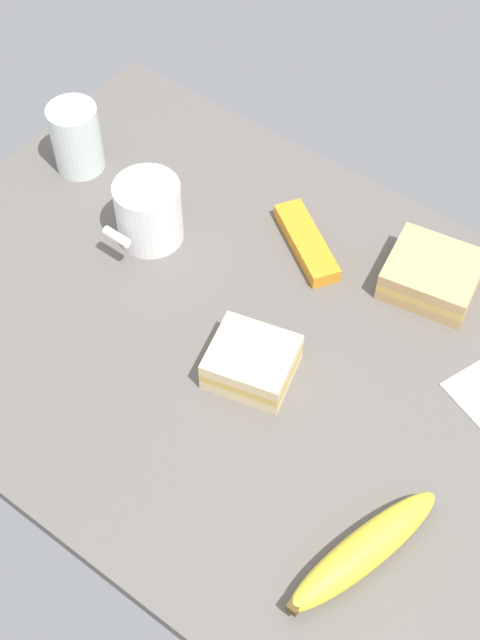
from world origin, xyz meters
TOP-DOWN VIEW (x-y plane):
  - tabletop at (0.00, 0.00)cm, footprint 90.00×64.00cm
  - coffee_mug_black at (19.05, -5.92)cm, footprint 8.56×10.73cm
  - sandwich_main at (-14.55, -20.36)cm, footprint 12.63×11.74cm
  - sandwich_side at (-4.35, 3.55)cm, footprint 11.42×10.74cm
  - glass_of_milk at (35.57, -10.18)cm, footprint 6.81×6.81cm
  - banana at (-26.74, 14.93)cm, footprint 9.01×19.90cm
  - snack_bar at (1.53, -16.38)cm, footprint 13.36×10.52cm

SIDE VIEW (x-z plane):
  - tabletop at x=0.00cm, z-range 0.00..2.00cm
  - snack_bar at x=1.53cm, z-range 2.00..4.00cm
  - banana at x=-26.74cm, z-range 2.00..6.08cm
  - sandwich_side at x=-4.35cm, z-range 2.00..6.40cm
  - sandwich_main at x=-14.55cm, z-range 2.00..6.40cm
  - glass_of_milk at x=35.57cm, z-range 1.45..11.37cm
  - coffee_mug_black at x=19.05cm, z-range 2.14..11.00cm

